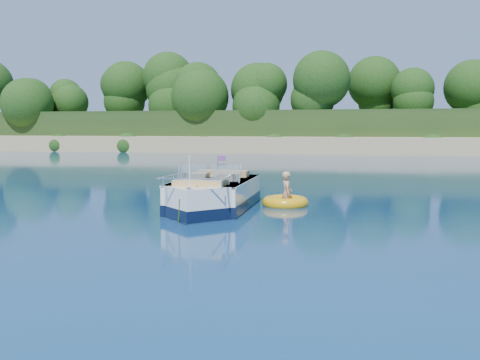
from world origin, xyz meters
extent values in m
plane|color=#091A45|center=(0.00, 0.00, 0.00)|extent=(160.00, 160.00, 0.00)
cube|color=tan|center=(0.00, 38.00, 0.50)|extent=(170.00, 8.00, 2.00)
cube|color=#1B3214|center=(0.00, 65.00, 1.00)|extent=(170.00, 56.00, 6.00)
cylinder|color=black|center=(-18.00, 40.50, 3.10)|extent=(0.44, 0.44, 3.20)
sphere|color=black|center=(-18.00, 40.50, 6.14)|extent=(5.28, 5.28, 5.28)
cylinder|color=black|center=(0.00, 42.00, 3.30)|extent=(0.44, 0.44, 3.60)
sphere|color=black|center=(0.00, 42.00, 6.72)|extent=(5.94, 5.94, 5.94)
cube|color=white|center=(-2.12, 2.25, 0.31)|extent=(2.11, 3.84, 1.05)
cube|color=white|center=(-2.07, 0.46, 0.31)|extent=(2.00, 2.00, 1.05)
cube|color=black|center=(-2.12, 2.25, 0.16)|extent=(2.14, 3.87, 0.30)
cube|color=black|center=(-2.07, 0.46, 0.16)|extent=(2.04, 2.04, 0.30)
cube|color=tan|center=(-2.13, 2.55, 0.60)|extent=(1.67, 2.69, 0.10)
cube|color=white|center=(-2.12, 2.25, 0.80)|extent=(2.15, 3.84, 0.06)
cube|color=black|center=(-2.17, 4.32, 0.35)|extent=(0.56, 0.37, 0.90)
cube|color=#8C9EA5|center=(-2.55, 1.53, 1.09)|extent=(0.80, 0.35, 0.49)
cube|color=#8C9EA5|center=(-1.65, 1.56, 1.09)|extent=(0.81, 0.39, 0.49)
cube|color=tan|center=(-2.56, 1.98, 0.83)|extent=(0.57, 0.57, 0.40)
cube|color=tan|center=(-1.66, 2.01, 0.83)|extent=(0.57, 0.57, 0.40)
cube|color=tan|center=(-2.14, 3.25, 0.83)|extent=(1.58, 0.59, 0.38)
cube|color=tan|center=(-2.07, 0.65, 0.81)|extent=(1.34, 0.79, 0.34)
cylinder|color=white|center=(-2.05, -0.30, 1.26)|extent=(0.03, 0.03, 0.85)
cube|color=red|center=(-1.74, 1.56, 1.49)|extent=(0.22, 0.02, 0.14)
cube|color=silver|center=(-2.04, -0.35, 0.86)|extent=(0.10, 0.06, 0.05)
cylinder|color=#C3D016|center=(-2.18, -0.71, 0.35)|extent=(0.42, 1.01, 0.77)
torus|color=orange|center=(-0.19, 3.15, 0.09)|extent=(1.60, 1.60, 0.37)
torus|color=red|center=(-0.19, 3.15, 0.11)|extent=(1.31, 1.31, 0.12)
imported|color=tan|center=(-0.14, 3.11, 0.00)|extent=(0.52, 0.79, 1.43)
camera|label=1|loc=(2.11, -12.67, 2.34)|focal=40.00mm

